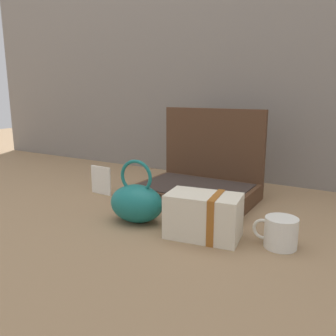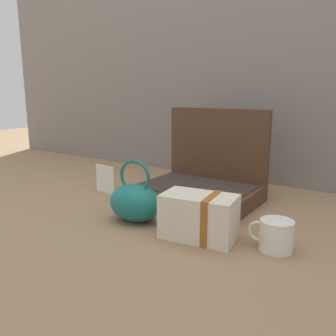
{
  "view_description": "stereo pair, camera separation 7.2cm",
  "coord_description": "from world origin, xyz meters",
  "px_view_note": "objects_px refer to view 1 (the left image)",
  "views": [
    {
      "loc": [
        0.61,
        -1.01,
        0.41
      ],
      "look_at": [
        0.03,
        -0.02,
        0.16
      ],
      "focal_mm": 37.28,
      "sensor_mm": 36.0,
      "label": 1
    },
    {
      "loc": [
        0.68,
        -0.97,
        0.41
      ],
      "look_at": [
        0.03,
        -0.02,
        0.16
      ],
      "focal_mm": 37.28,
      "sensor_mm": 36.0,
      "label": 2
    }
  ],
  "objects_px": {
    "open_suitcase": "(200,181)",
    "teal_pouch_handbag": "(137,202)",
    "coffee_mug": "(280,232)",
    "info_card_left": "(101,180)",
    "cream_toiletry_bag": "(205,216)"
  },
  "relations": [
    {
      "from": "open_suitcase",
      "to": "teal_pouch_handbag",
      "type": "xyz_separation_m",
      "value": [
        -0.07,
        -0.32,
        -0.01
      ]
    },
    {
      "from": "cream_toiletry_bag",
      "to": "coffee_mug",
      "type": "bearing_deg",
      "value": 11.86
    },
    {
      "from": "coffee_mug",
      "to": "info_card_left",
      "type": "bearing_deg",
      "value": 169.69
    },
    {
      "from": "open_suitcase",
      "to": "teal_pouch_handbag",
      "type": "relative_size",
      "value": 2.1
    },
    {
      "from": "teal_pouch_handbag",
      "to": "info_card_left",
      "type": "height_order",
      "value": "teal_pouch_handbag"
    },
    {
      "from": "open_suitcase",
      "to": "info_card_left",
      "type": "xyz_separation_m",
      "value": [
        -0.38,
        -0.14,
        -0.02
      ]
    },
    {
      "from": "teal_pouch_handbag",
      "to": "coffee_mug",
      "type": "xyz_separation_m",
      "value": [
        0.44,
        0.04,
        -0.02
      ]
    },
    {
      "from": "coffee_mug",
      "to": "info_card_left",
      "type": "relative_size",
      "value": 1.06
    },
    {
      "from": "teal_pouch_handbag",
      "to": "cream_toiletry_bag",
      "type": "distance_m",
      "value": 0.24
    },
    {
      "from": "open_suitcase",
      "to": "teal_pouch_handbag",
      "type": "distance_m",
      "value": 0.33
    },
    {
      "from": "open_suitcase",
      "to": "coffee_mug",
      "type": "relative_size",
      "value": 3.52
    },
    {
      "from": "open_suitcase",
      "to": "cream_toiletry_bag",
      "type": "relative_size",
      "value": 1.92
    },
    {
      "from": "teal_pouch_handbag",
      "to": "coffee_mug",
      "type": "relative_size",
      "value": 1.68
    },
    {
      "from": "coffee_mug",
      "to": "open_suitcase",
      "type": "bearing_deg",
      "value": 143.05
    },
    {
      "from": "open_suitcase",
      "to": "teal_pouch_handbag",
      "type": "height_order",
      "value": "open_suitcase"
    }
  ]
}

